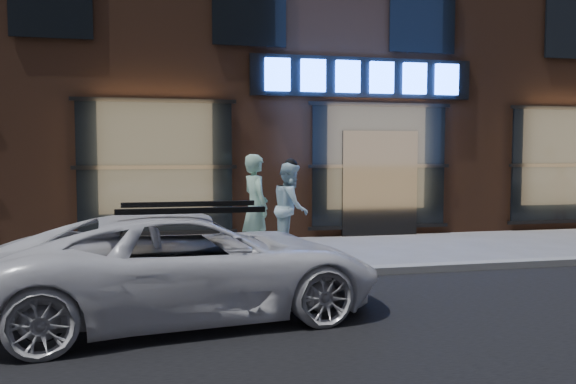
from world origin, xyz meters
The scene contains 6 objects.
ground centered at (0.00, 0.00, 0.00)m, with size 90.00×90.00×0.00m, color slate.
curb centered at (0.00, 0.00, 0.06)m, with size 60.00×0.25×0.12m, color gray.
storefront_building centered at (0.00, 7.99, 5.15)m, with size 30.20×8.28×10.30m.
man_bowtie centered at (-3.23, 1.66, 0.94)m, with size 0.69×0.45×1.88m, color #9ED0B4.
man_cap centered at (-2.47, 2.19, 0.86)m, with size 0.84×0.65×1.72m, color white.
white_suv centered at (-4.50, -1.71, 0.61)m, with size 2.04×4.42×1.23m, color white.
Camera 1 is at (-4.74, -8.22, 1.90)m, focal length 35.00 mm.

